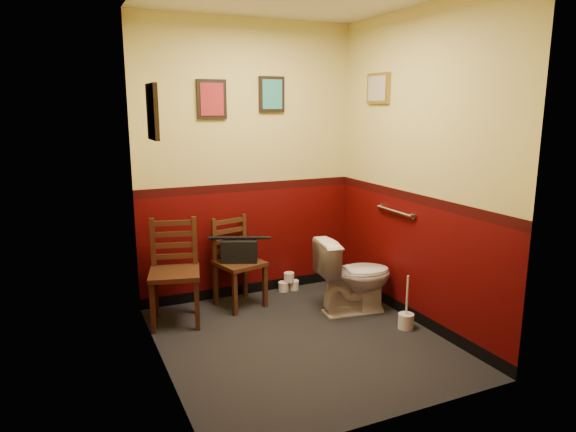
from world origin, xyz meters
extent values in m
cube|color=black|center=(0.00, 0.00, 0.00)|extent=(2.20, 2.40, 0.00)
cube|color=#450505|center=(0.00, 1.20, 1.35)|extent=(2.20, 0.00, 2.70)
cube|color=#450505|center=(0.00, -1.20, 1.35)|extent=(2.20, 0.00, 2.70)
cube|color=#450505|center=(-1.10, 0.00, 1.35)|extent=(0.00, 2.40, 2.70)
cube|color=#450505|center=(1.10, 0.00, 1.35)|extent=(0.00, 2.40, 2.70)
cylinder|color=silver|center=(1.07, 0.25, 0.95)|extent=(0.03, 0.50, 0.03)
cylinder|color=silver|center=(1.09, 0.00, 0.95)|extent=(0.02, 0.06, 0.06)
cylinder|color=silver|center=(1.09, 0.50, 0.95)|extent=(0.02, 0.06, 0.06)
cube|color=black|center=(-0.35, 1.18, 1.95)|extent=(0.28, 0.03, 0.36)
cube|color=maroon|center=(-0.35, 1.17, 1.95)|extent=(0.22, 0.01, 0.30)
cube|color=black|center=(0.25, 1.18, 2.00)|extent=(0.26, 0.03, 0.34)
cube|color=teal|center=(0.25, 1.17, 2.00)|extent=(0.20, 0.01, 0.28)
cube|color=black|center=(-1.08, 0.10, 1.85)|extent=(0.03, 0.30, 0.38)
cube|color=tan|center=(-1.07, 0.10, 1.85)|extent=(0.01, 0.24, 0.31)
cube|color=olive|center=(1.08, 0.60, 2.05)|extent=(0.03, 0.34, 0.28)
cube|color=tan|center=(1.07, 0.60, 2.05)|extent=(0.01, 0.28, 0.22)
imported|color=white|center=(0.72, 0.35, 0.35)|extent=(0.76, 0.49, 0.69)
cylinder|color=silver|center=(0.93, -0.17, 0.07)|extent=(0.13, 0.13, 0.13)
cylinder|color=silver|center=(0.93, -0.17, 0.29)|extent=(0.02, 0.02, 0.38)
cube|color=#3E2212|center=(-0.85, 0.78, 0.46)|extent=(0.52, 0.52, 0.04)
cube|color=#3E2212|center=(-1.07, 0.64, 0.23)|extent=(0.05, 0.05, 0.46)
cube|color=#3E2212|center=(-0.98, 1.00, 0.23)|extent=(0.05, 0.05, 0.46)
cube|color=#3E2212|center=(-0.72, 0.55, 0.23)|extent=(0.05, 0.05, 0.46)
cube|color=#3E2212|center=(-0.63, 0.91, 0.23)|extent=(0.05, 0.05, 0.46)
cube|color=#3E2212|center=(-0.98, 1.00, 0.69)|extent=(0.05, 0.04, 0.46)
cube|color=#3E2212|center=(-0.63, 0.91, 0.69)|extent=(0.05, 0.04, 0.46)
cube|color=#3E2212|center=(-0.80, 0.96, 0.56)|extent=(0.34, 0.11, 0.05)
cube|color=#3E2212|center=(-0.80, 0.96, 0.66)|extent=(0.34, 0.11, 0.05)
cube|color=#3E2212|center=(-0.80, 0.96, 0.77)|extent=(0.34, 0.11, 0.05)
cube|color=#3E2212|center=(-0.80, 0.96, 0.87)|extent=(0.34, 0.11, 0.05)
cube|color=#3E2212|center=(-0.20, 0.92, 0.43)|extent=(0.48, 0.48, 0.04)
cube|color=#3E2212|center=(-0.32, 0.72, 0.21)|extent=(0.05, 0.05, 0.43)
cube|color=#3E2212|center=(-0.41, 1.05, 0.21)|extent=(0.05, 0.05, 0.43)
cube|color=#3E2212|center=(0.01, 0.80, 0.21)|extent=(0.05, 0.05, 0.43)
cube|color=#3E2212|center=(-0.08, 1.13, 0.21)|extent=(0.05, 0.05, 0.43)
cube|color=#3E2212|center=(-0.41, 1.05, 0.64)|extent=(0.04, 0.04, 0.43)
cube|color=#3E2212|center=(-0.08, 1.13, 0.64)|extent=(0.04, 0.04, 0.43)
cube|color=#3E2212|center=(-0.24, 1.09, 0.52)|extent=(0.32, 0.10, 0.04)
cube|color=#3E2212|center=(-0.24, 1.09, 0.62)|extent=(0.32, 0.10, 0.04)
cube|color=#3E2212|center=(-0.24, 1.09, 0.71)|extent=(0.32, 0.10, 0.04)
cube|color=#3E2212|center=(-0.24, 1.09, 0.81)|extent=(0.32, 0.10, 0.04)
cube|color=black|center=(-0.20, 0.92, 0.55)|extent=(0.38, 0.29, 0.21)
cylinder|color=black|center=(-0.20, 0.92, 0.68)|extent=(0.28, 0.14, 0.03)
cylinder|color=silver|center=(0.34, 1.11, 0.05)|extent=(0.11, 0.11, 0.10)
cylinder|color=silver|center=(0.46, 1.11, 0.05)|extent=(0.11, 0.11, 0.10)
cylinder|color=silver|center=(0.40, 1.10, 0.15)|extent=(0.11, 0.11, 0.10)
camera|label=1|loc=(-1.71, -3.52, 1.89)|focal=32.00mm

